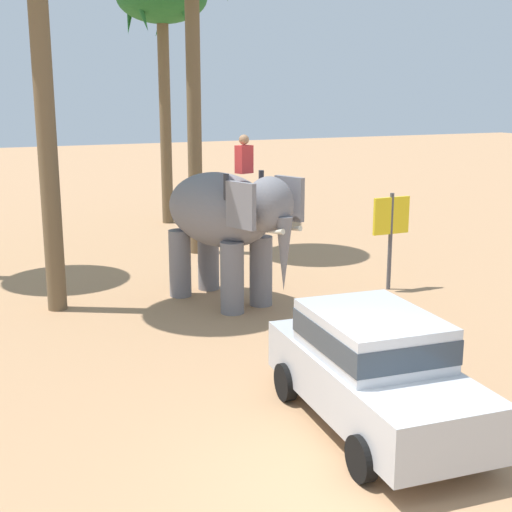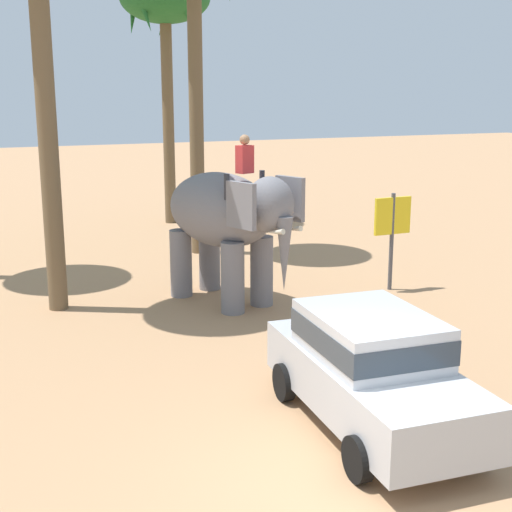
% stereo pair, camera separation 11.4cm
% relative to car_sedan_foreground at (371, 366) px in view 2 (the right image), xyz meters
% --- Properties ---
extents(ground_plane, '(120.00, 120.00, 0.00)m').
position_rel_car_sedan_foreground_xyz_m(ground_plane, '(-1.23, -1.43, -0.93)').
color(ground_plane, tan).
extents(car_sedan_foreground, '(2.18, 4.25, 1.70)m').
position_rel_car_sedan_foreground_xyz_m(car_sedan_foreground, '(0.00, 0.00, 0.00)').
color(car_sedan_foreground, '#B7BABF').
rests_on(car_sedan_foreground, ground).
extents(elephant_with_mahout, '(2.61, 4.01, 3.88)m').
position_rel_car_sedan_foreground_xyz_m(elephant_with_mahout, '(0.51, 6.65, 1.06)').
color(elephant_with_mahout, slate).
rests_on(elephant_with_mahout, ground).
extents(palm_tree_behind_elephant, '(3.20, 3.20, 8.92)m').
position_rel_car_sedan_foreground_xyz_m(palm_tree_behind_elephant, '(2.53, 17.13, 6.80)').
color(palm_tree_behind_elephant, brown).
rests_on(palm_tree_behind_elephant, ground).
extents(signboard_yellow, '(1.00, 0.10, 2.40)m').
position_rel_car_sedan_foreground_xyz_m(signboard_yellow, '(4.58, 5.99, 0.76)').
color(signboard_yellow, '#4C4C51').
rests_on(signboard_yellow, ground).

